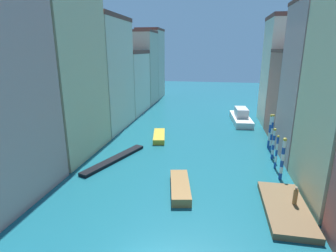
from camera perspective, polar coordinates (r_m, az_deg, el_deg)
The scene contains 20 objects.
ground_plane at distance 39.45m, azimuth 4.66°, elevation -3.43°, with size 154.00×154.00×0.00m, color #196070.
building_left_1 at distance 35.40m, azimuth -21.40°, elevation 11.76°, with size 6.32×11.78×22.23m.
building_left_2 at distance 46.22m, azimuth -13.33°, elevation 10.74°, with size 6.32×12.08×18.33m.
building_left_3 at distance 57.77m, azimuth -8.35°, elevation 9.32°, with size 6.32×12.06×13.00m.
building_left_4 at distance 67.67m, azimuth -5.52°, elevation 12.27°, with size 6.32×8.59×17.48m.
building_left_5 at distance 76.03m, azimuth -3.71°, elevation 13.11°, with size 6.32×8.72×18.51m.
building_right_2 at distance 35.79m, azimuth 29.06°, elevation 7.98°, with size 6.32×8.63×18.63m.
building_right_3 at distance 44.09m, azimuth 25.28°, elevation 6.02°, with size 6.32×8.22×13.19m.
building_right_4 at distance 52.16m, azimuth 23.32°, elevation 10.65°, with size 6.32×8.91×18.72m.
waterfront_dock at distance 25.48m, azimuth 23.78°, elevation -15.74°, with size 3.46×7.94×0.53m.
person_on_dock at distance 25.48m, azimuth 25.57°, elevation -13.34°, with size 0.36×0.36×1.61m.
mooring_pole_0 at distance 29.98m, azimuth 23.27°, elevation -6.38°, with size 0.37×0.37×4.58m.
mooring_pole_1 at distance 32.63m, azimuth 22.18°, elevation -5.08°, with size 0.27×0.27×3.96m.
mooring_pole_2 at distance 35.25m, azimuth 21.61°, elevation -3.45°, with size 0.35×0.35×3.97m.
mooring_pole_3 at distance 37.61m, azimuth 21.29°, elevation -1.35°, with size 0.30×0.30×5.07m.
mooring_pole_4 at distance 38.83m, azimuth 20.95°, elevation -0.99°, with size 0.37×0.37×4.78m.
vaporetto_white at distance 51.68m, azimuth 15.30°, elevation 1.84°, with size 3.76×10.14×2.68m.
gondola_black at distance 33.53m, azimuth -11.32°, elevation -6.96°, with size 4.62×10.16×0.37m.
motorboat_0 at distance 26.27m, azimuth 2.59°, elevation -12.88°, with size 2.82×6.10×0.83m.
motorboat_1 at distance 40.73m, azimuth -1.90°, elevation -2.19°, with size 2.75×6.21×0.76m.
Camera 1 is at (3.55, -12.54, 13.11)m, focal length 28.53 mm.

